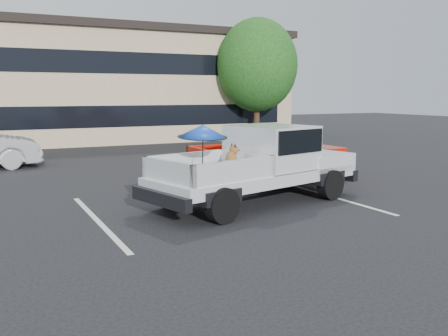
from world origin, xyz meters
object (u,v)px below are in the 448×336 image
at_px(tree_back, 158,67).
at_px(silver_pickup, 264,160).
at_px(tree_right, 257,65).
at_px(red_pickup, 276,151).

height_order(tree_back, silver_pickup, tree_back).
bearing_deg(silver_pickup, tree_right, 46.08).
height_order(tree_right, red_pickup, tree_right).
bearing_deg(tree_right, tree_back, 110.56).
relative_size(tree_right, silver_pickup, 1.13).
distance_m(tree_back, red_pickup, 20.02).
distance_m(tree_right, silver_pickup, 16.31).
xyz_separation_m(tree_back, red_pickup, (-2.99, -19.49, -3.50)).
xyz_separation_m(tree_back, silver_pickup, (-4.88, -21.92, -3.36)).
relative_size(tree_back, red_pickup, 1.39).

